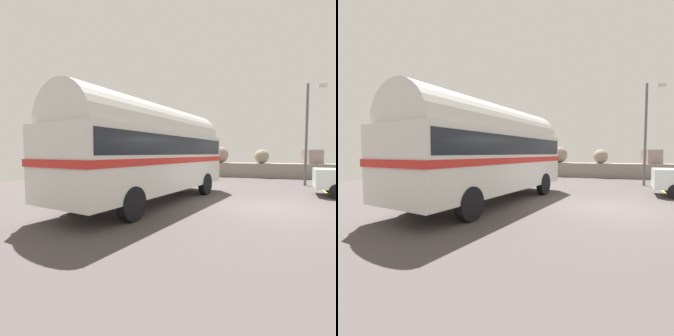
# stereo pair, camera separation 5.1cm
# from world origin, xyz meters

# --- Properties ---
(ground) EXTENTS (32.00, 26.00, 0.02)m
(ground) POSITION_xyz_m (0.00, 0.00, 0.01)
(ground) COLOR #494141
(breakwater) EXTENTS (31.36, 2.19, 2.41)m
(breakwater) POSITION_xyz_m (0.06, 11.80, 0.69)
(breakwater) COLOR gray
(breakwater) RESTS_ON ground
(vintage_coach) EXTENTS (3.93, 8.88, 3.70)m
(vintage_coach) POSITION_xyz_m (-4.14, -0.52, 2.05)
(vintage_coach) COLOR black
(vintage_coach) RESTS_ON ground
(lamp_post) EXTENTS (1.05, 0.47, 5.79)m
(lamp_post) POSITION_xyz_m (2.24, 7.00, 3.30)
(lamp_post) COLOR #5B5B60
(lamp_post) RESTS_ON ground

